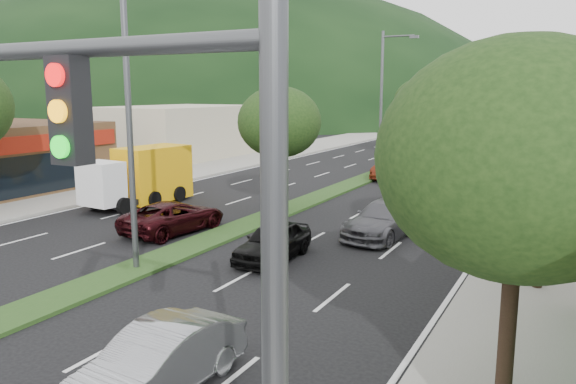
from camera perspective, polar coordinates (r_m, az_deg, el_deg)
The scene contains 24 objects.
sidewalk_right at distance 31.10m, azimuth 26.59°, elevation -1.66°, with size 5.00×90.00×0.15m, color gray.
sidewalk_left at distance 40.44m, azimuth -12.35°, elevation 1.70°, with size 6.00×90.00×0.15m, color gray.
median at distance 36.40m, azimuth 6.71°, elevation 0.92°, with size 1.60×56.00×0.12m, color #1D3A15.
traffic_signal at distance 5.68m, azimuth -15.56°, elevation -2.82°, with size 6.12×0.40×7.00m.
bldg_left_far at distance 50.91m, azimuth -11.11°, elevation 5.97°, with size 9.00×14.00×4.60m, color #BCB296.
hill_far at distance 148.35m, azimuth -11.11°, elevation 7.74°, with size 176.00×132.00×82.00m, color black.
tree_r_a at distance 9.65m, azimuth 22.50°, elevation 3.06°, with size 4.60×4.60×6.63m.
tree_r_b at distance 17.59m, azimuth 25.10°, elevation 6.47°, with size 4.80×4.80×6.94m.
tree_r_c at distance 25.59m, azimuth 26.00°, elevation 6.63°, with size 4.40×4.40×6.48m.
tree_r_d at distance 35.56m, azimuth 26.66°, elevation 8.00°, with size 5.00×5.00×7.17m.
tree_r_e at distance 45.57m, azimuth 26.96°, elevation 7.86°, with size 4.60×4.60×6.71m.
tree_med_near at distance 26.87m, azimuth -0.87°, elevation 7.09°, with size 4.00×4.00×6.02m.
tree_med_far at distance 51.20m, azimuth 13.39°, elevation 8.95°, with size 4.80×4.80×6.94m.
streetlight_near at distance 18.54m, azimuth -15.47°, elevation 8.90°, with size 2.60×0.25×10.00m.
streetlight_mid at distance 40.57m, azimuth 9.74°, elevation 9.63°, with size 2.60×0.25×10.00m.
sedan_silver at distance 11.72m, azimuth -13.08°, elevation -16.45°, with size 1.44×4.13×1.36m, color gray.
suv_maroon at distance 24.20m, azimuth -11.53°, elevation -2.47°, with size 2.22×4.81×1.34m, color black.
car_queue_a at distance 19.87m, azimuth -1.52°, elevation -5.03°, with size 1.57×3.91×1.33m, color black.
car_queue_b at distance 23.37m, azimuth 9.85°, elevation -2.71°, with size 2.04×5.02×1.46m, color #4A4A4F.
car_queue_c at distance 38.77m, azimuth 10.50°, elevation 2.43°, with size 1.60×4.60×1.52m, color #521A0D.
car_queue_d at distance 27.91m, azimuth 14.39°, elevation -0.69°, with size 2.54×5.52×1.53m, color black.
car_queue_e at distance 33.15m, azimuth 13.22°, elevation 0.92°, with size 1.64×4.08×1.39m, color #4E4E53.
box_truck at distance 30.40m, azimuth -14.52°, elevation 1.42°, with size 2.78×6.23×2.99m.
motorhome at distance 40.32m, azimuth 18.38°, elevation 4.31°, with size 4.34×10.62×3.96m.
Camera 1 is at (12.86, -5.55, 5.89)m, focal length 35.00 mm.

